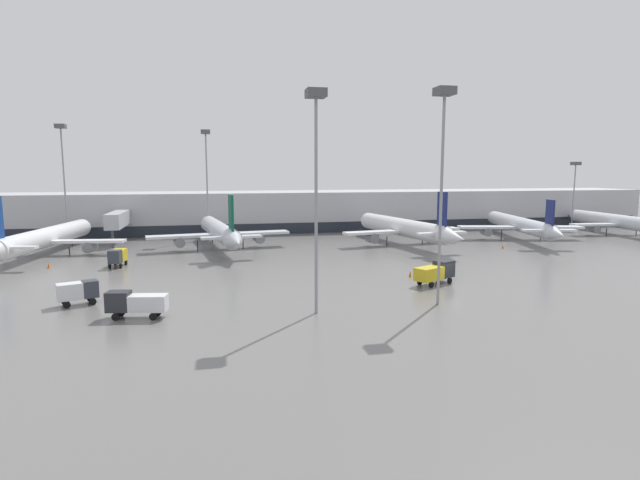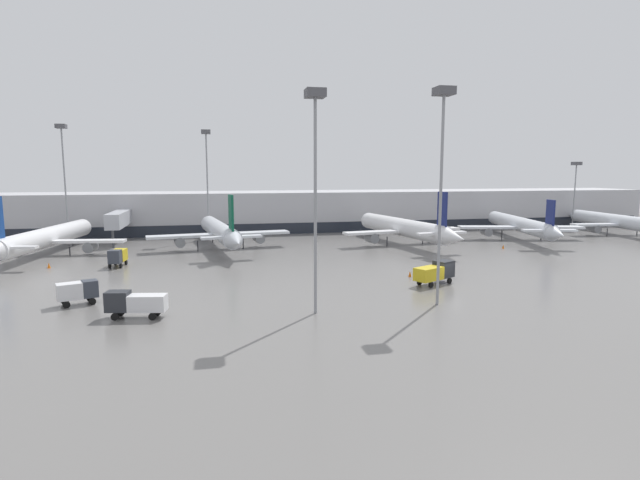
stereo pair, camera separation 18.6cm
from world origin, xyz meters
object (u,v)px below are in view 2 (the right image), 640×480
at_px(parked_jet_2, 45,238).
at_px(service_truck_0, 118,256).
at_px(parked_jet_1, 403,228).
at_px(traffic_cone_1, 503,247).
at_px(parked_jet_3, 521,225).
at_px(traffic_cone_0, 410,274).
at_px(traffic_cone_2, 49,265).
at_px(apron_light_mast_4, 63,152).
at_px(apron_light_mast_1, 315,142).
at_px(service_truck_2, 135,302).
at_px(apron_light_mast_5, 207,156).
at_px(parked_jet_4, 621,222).
at_px(service_truck_1, 435,272).
at_px(apron_light_mast_2, 576,175).
at_px(parked_jet_0, 220,232).
at_px(service_truck_3, 77,291).
at_px(apron_light_mast_0, 442,139).

distance_m(parked_jet_2, service_truck_0, 18.76).
bearing_deg(parked_jet_1, traffic_cone_1, -127.06).
bearing_deg(parked_jet_2, traffic_cone_1, -88.84).
bearing_deg(traffic_cone_1, parked_jet_3, 44.62).
xyz_separation_m(service_truck_0, traffic_cone_0, (38.62, -15.57, -1.16)).
relative_size(traffic_cone_2, apron_light_mast_4, 0.03).
bearing_deg(apron_light_mast_1, service_truck_2, 173.23).
distance_m(service_truck_0, service_truck_2, 28.25).
bearing_deg(apron_light_mast_5, parked_jet_4, -7.62).
height_order(service_truck_1, traffic_cone_2, service_truck_1).
bearing_deg(apron_light_mast_2, traffic_cone_0, -143.24).
distance_m(traffic_cone_2, apron_light_mast_1, 47.28).
relative_size(parked_jet_0, traffic_cone_0, 45.17).
height_order(parked_jet_2, parked_jet_3, parked_jet_2).
distance_m(parked_jet_0, parked_jet_4, 84.79).
bearing_deg(traffic_cone_1, service_truck_1, -135.53).
distance_m(traffic_cone_0, apron_light_mast_4, 70.75).
height_order(apron_light_mast_1, apron_light_mast_5, apron_light_mast_5).
xyz_separation_m(service_truck_3, apron_light_mast_0, (36.33, -7.63, 15.34)).
relative_size(traffic_cone_0, traffic_cone_2, 0.97).
height_order(apron_light_mast_2, apron_light_mast_4, apron_light_mast_4).
distance_m(service_truck_1, traffic_cone_1, 34.03).
distance_m(service_truck_1, apron_light_mast_4, 74.49).
bearing_deg(service_truck_0, apron_light_mast_4, -147.02).
bearing_deg(apron_light_mast_4, parked_jet_1, -15.08).
height_order(parked_jet_2, service_truck_2, parked_jet_2).
xyz_separation_m(traffic_cone_0, apron_light_mast_1, (-15.51, -13.97, 16.00)).
xyz_separation_m(parked_jet_1, parked_jet_2, (-61.88, 1.24, -0.35)).
distance_m(parked_jet_4, apron_light_mast_5, 88.67).
bearing_deg(apron_light_mast_5, service_truck_1, -60.05).
bearing_deg(service_truck_3, traffic_cone_0, -11.85).
distance_m(service_truck_2, service_truck_3, 8.97).
bearing_deg(parked_jet_3, parked_jet_1, 105.86).
bearing_deg(traffic_cone_1, apron_light_mast_2, 36.79).
bearing_deg(traffic_cone_1, parked_jet_1, 151.93).
height_order(parked_jet_1, traffic_cone_1, parked_jet_1).
relative_size(parked_jet_3, service_truck_0, 8.71).
distance_m(traffic_cone_0, apron_light_mast_2, 77.30).
distance_m(service_truck_1, traffic_cone_0, 5.07).
xyz_separation_m(parked_jet_3, apron_light_mast_2, (25.61, 16.77, 9.79)).
xyz_separation_m(service_truck_0, service_truck_3, (-0.23, -21.38, -0.04)).
distance_m(parked_jet_3, apron_light_mast_1, 67.96).
bearing_deg(service_truck_2, apron_light_mast_2, -137.73).
bearing_deg(service_truck_3, parked_jet_4, -0.21).
relative_size(parked_jet_4, apron_light_mast_4, 1.65).
height_order(service_truck_0, service_truck_1, service_truck_1).
bearing_deg(traffic_cone_1, apron_light_mast_1, -141.19).
height_order(parked_jet_0, apron_light_mast_4, apron_light_mast_4).
bearing_deg(service_truck_1, traffic_cone_0, 78.27).
bearing_deg(apron_light_mast_0, traffic_cone_1, 49.18).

